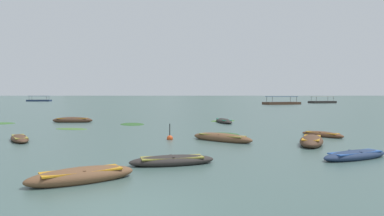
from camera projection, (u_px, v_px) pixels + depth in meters
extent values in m
plane|color=#425B56|center=(197.00, 95.00, 1506.90)|extent=(6000.00, 6000.00, 0.00)
cone|color=#4C5B56|center=(112.00, 69.00, 1736.09)|extent=(988.44, 988.44, 269.79)
cone|color=#4C5B56|center=(209.00, 71.00, 1895.85)|extent=(754.13, 754.13, 270.71)
cone|color=#4C5B56|center=(370.00, 75.00, 1698.18)|extent=(792.26, 792.26, 198.95)
ellipsoid|color=brown|center=(322.00, 135.00, 23.12)|extent=(2.59, 2.87, 0.44)
cube|color=orange|center=(322.00, 133.00, 23.11)|extent=(1.87, 2.07, 0.05)
cube|color=brown|center=(322.00, 132.00, 23.11)|extent=(0.50, 0.43, 0.04)
ellipsoid|color=#4C3323|center=(311.00, 141.00, 19.35)|extent=(2.51, 3.92, 0.67)
cube|color=orange|center=(312.00, 138.00, 19.34)|extent=(1.81, 2.82, 0.05)
cube|color=#4C3323|center=(312.00, 137.00, 19.34)|extent=(0.82, 0.38, 0.04)
ellipsoid|color=brown|center=(222.00, 138.00, 20.94)|extent=(3.96, 3.40, 0.61)
cube|color=olive|center=(222.00, 135.00, 20.94)|extent=(2.85, 2.45, 0.05)
cube|color=brown|center=(222.00, 134.00, 20.93)|extent=(0.49, 0.60, 0.04)
ellipsoid|color=#4C3323|center=(20.00, 139.00, 20.97)|extent=(2.71, 3.42, 0.45)
cube|color=olive|center=(20.00, 136.00, 20.97)|extent=(1.95, 2.46, 0.05)
cube|color=#4C3323|center=(20.00, 136.00, 20.97)|extent=(0.59, 0.43, 0.04)
ellipsoid|color=#2D2826|center=(172.00, 161.00, 13.89)|extent=(3.64, 1.93, 0.48)
cube|color=olive|center=(172.00, 157.00, 13.88)|extent=(2.62, 1.39, 0.05)
cube|color=#2D2826|center=(172.00, 156.00, 13.88)|extent=(0.26, 0.71, 0.04)
ellipsoid|color=brown|center=(82.00, 176.00, 11.15)|extent=(3.54, 2.81, 0.59)
cube|color=orange|center=(82.00, 171.00, 11.15)|extent=(2.55, 2.02, 0.05)
cube|color=brown|center=(82.00, 169.00, 11.14)|extent=(0.47, 0.67, 0.04)
ellipsoid|color=navy|center=(355.00, 156.00, 15.12)|extent=(3.76, 2.56, 0.48)
cube|color=#28519E|center=(355.00, 152.00, 15.12)|extent=(2.71, 1.85, 0.05)
cube|color=navy|center=(355.00, 151.00, 15.11)|extent=(0.37, 0.63, 0.04)
ellipsoid|color=#4C3323|center=(73.00, 120.00, 35.12)|extent=(4.12, 1.37, 0.69)
cube|color=orange|center=(73.00, 118.00, 35.11)|extent=(2.97, 0.99, 0.05)
cube|color=#4C3323|center=(73.00, 118.00, 35.11)|extent=(0.12, 0.80, 0.04)
ellipsoid|color=#2D2826|center=(224.00, 121.00, 34.61)|extent=(1.97, 4.33, 0.54)
cube|color=#197A56|center=(224.00, 120.00, 34.60)|extent=(1.42, 3.11, 0.05)
cube|color=#2D2826|center=(224.00, 119.00, 34.60)|extent=(0.81, 0.23, 0.04)
cube|color=#2D2826|center=(322.00, 102.00, 114.65)|extent=(9.52, 6.19, 0.90)
cylinder|color=#4C4742|center=(316.00, 99.00, 112.30)|extent=(0.10, 0.10, 1.80)
cylinder|color=#4C4742|center=(311.00, 99.00, 114.83)|extent=(0.10, 0.10, 1.80)
cylinder|color=#4C4742|center=(333.00, 99.00, 114.39)|extent=(0.10, 0.10, 1.80)
cylinder|color=#4C4742|center=(328.00, 99.00, 116.92)|extent=(0.10, 0.10, 1.80)
cube|color=beige|center=(322.00, 96.00, 114.57)|extent=(8.00, 5.20, 0.12)
cube|color=navy|center=(39.00, 101.00, 145.38)|extent=(9.72, 4.47, 0.90)
cylinder|color=#4C4742|center=(49.00, 98.00, 146.98)|extent=(0.10, 0.10, 1.80)
cylinder|color=#4C4742|center=(47.00, 98.00, 144.14)|extent=(0.10, 0.10, 1.80)
cylinder|color=#4C4742|center=(32.00, 98.00, 146.54)|extent=(0.10, 0.10, 1.80)
cylinder|color=#4C4742|center=(29.00, 98.00, 143.70)|extent=(0.10, 0.10, 1.80)
cube|color=#334C75|center=(39.00, 96.00, 145.31)|extent=(8.16, 3.75, 0.12)
cube|color=#4C3323|center=(282.00, 104.00, 99.29)|extent=(11.50, 7.54, 0.90)
cylinder|color=#4C4742|center=(290.00, 100.00, 102.06)|extent=(0.10, 0.10, 1.80)
cylinder|color=#4C4742|center=(297.00, 100.00, 99.41)|extent=(0.10, 0.10, 1.80)
cylinder|color=#4C4742|center=(267.00, 100.00, 99.09)|extent=(0.10, 0.10, 1.80)
cylinder|color=#4C4742|center=(272.00, 100.00, 96.44)|extent=(0.10, 0.10, 1.80)
cube|color=#334C75|center=(282.00, 97.00, 99.21)|extent=(9.66, 6.34, 0.12)
sphere|color=#DB4C1E|center=(170.00, 138.00, 21.60)|extent=(0.39, 0.39, 0.39)
cylinder|color=black|center=(170.00, 131.00, 21.58)|extent=(0.06, 0.06, 0.92)
ellipsoid|color=#2D5628|center=(220.00, 135.00, 24.24)|extent=(3.73, 3.73, 0.14)
ellipsoid|color=#38662D|center=(0.00, 124.00, 33.62)|extent=(3.43, 3.14, 0.14)
ellipsoid|color=#477033|center=(71.00, 129.00, 28.20)|extent=(3.05, 1.93, 0.14)
ellipsoid|color=#477033|center=(223.00, 121.00, 36.91)|extent=(3.76, 4.03, 0.14)
ellipsoid|color=#2D5628|center=(132.00, 124.00, 32.77)|extent=(3.20, 3.98, 0.14)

